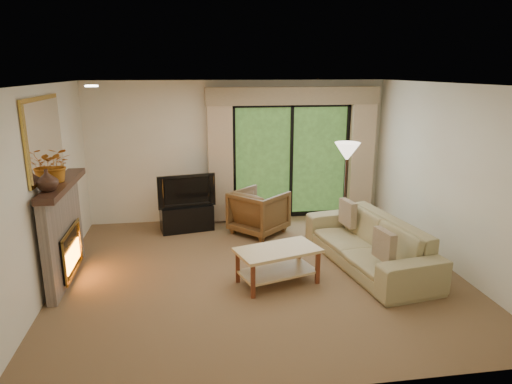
{
  "coord_description": "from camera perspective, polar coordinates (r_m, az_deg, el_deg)",
  "views": [
    {
      "loc": [
        -0.93,
        -5.87,
        2.77
      ],
      "look_at": [
        0.0,
        0.3,
        1.1
      ],
      "focal_mm": 32.0,
      "sensor_mm": 36.0,
      "label": 1
    }
  ],
  "objects": [
    {
      "name": "floor",
      "position": [
        6.56,
        0.4,
        -10.01
      ],
      "size": [
        5.5,
        5.5,
        0.0
      ],
      "primitive_type": "plane",
      "color": "brown",
      "rests_on": "ground"
    },
    {
      "name": "ceiling",
      "position": [
        5.94,
        0.44,
        13.34
      ],
      "size": [
        5.5,
        5.5,
        0.0
      ],
      "primitive_type": "plane",
      "rotation": [
        3.14,
        0.0,
        0.0
      ],
      "color": "silver",
      "rests_on": "ground"
    },
    {
      "name": "wall_back",
      "position": [
        8.55,
        -2.22,
        5.08
      ],
      "size": [
        5.0,
        0.0,
        5.0
      ],
      "primitive_type": "plane",
      "rotation": [
        1.57,
        0.0,
        0.0
      ],
      "color": "#F7E9CE",
      "rests_on": "ground"
    },
    {
      "name": "wall_front",
      "position": [
        3.79,
        6.4,
        -7.95
      ],
      "size": [
        5.0,
        0.0,
        5.0
      ],
      "primitive_type": "plane",
      "rotation": [
        -1.57,
        0.0,
        0.0
      ],
      "color": "#F7E9CE",
      "rests_on": "ground"
    },
    {
      "name": "wall_left",
      "position": [
        6.32,
        -25.04,
        0.09
      ],
      "size": [
        0.0,
        5.0,
        5.0
      ],
      "primitive_type": "plane",
      "rotation": [
        1.57,
        0.0,
        1.57
      ],
      "color": "#F7E9CE",
      "rests_on": "ground"
    },
    {
      "name": "wall_right",
      "position": [
        7.08,
        22.98,
        1.8
      ],
      "size": [
        0.0,
        5.0,
        5.0
      ],
      "primitive_type": "plane",
      "rotation": [
        1.57,
        0.0,
        -1.57
      ],
      "color": "#F7E9CE",
      "rests_on": "ground"
    },
    {
      "name": "fireplace",
      "position": [
        6.64,
        -23.0,
        -4.57
      ],
      "size": [
        0.24,
        1.7,
        1.37
      ],
      "primitive_type": null,
      "color": "slate",
      "rests_on": "floor"
    },
    {
      "name": "mirror",
      "position": [
        6.38,
        -24.9,
        6.21
      ],
      "size": [
        0.07,
        1.45,
        1.02
      ],
      "primitive_type": null,
      "color": "#B8933B",
      "rests_on": "wall_left"
    },
    {
      "name": "sliding_door",
      "position": [
        8.7,
        4.41,
        3.89
      ],
      "size": [
        2.26,
        0.1,
        2.16
      ],
      "primitive_type": null,
      "color": "black",
      "rests_on": "floor"
    },
    {
      "name": "curtain_left",
      "position": [
        8.38,
        -4.47,
        4.15
      ],
      "size": [
        0.45,
        0.18,
        2.35
      ],
      "primitive_type": "cube",
      "color": "tan",
      "rests_on": "floor"
    },
    {
      "name": "curtain_right",
      "position": [
        8.98,
        13.03,
        4.54
      ],
      "size": [
        0.45,
        0.18,
        2.35
      ],
      "primitive_type": "cube",
      "color": "tan",
      "rests_on": "floor"
    },
    {
      "name": "cornice",
      "position": [
        8.46,
        4.71,
        11.9
      ],
      "size": [
        3.2,
        0.24,
        0.32
      ],
      "primitive_type": "cube",
      "color": "#9A8464",
      "rests_on": "wall_back"
    },
    {
      "name": "media_console",
      "position": [
        8.22,
        -8.64,
        -3.2
      ],
      "size": [
        0.97,
        0.57,
        0.45
      ],
      "primitive_type": "cube",
      "rotation": [
        0.0,
        0.0,
        0.18
      ],
      "color": "black",
      "rests_on": "floor"
    },
    {
      "name": "tv",
      "position": [
        8.08,
        -8.79,
        0.29
      ],
      "size": [
        1.01,
        0.31,
        0.58
      ],
      "primitive_type": "imported",
      "rotation": [
        0.0,
        0.0,
        0.18
      ],
      "color": "black",
      "rests_on": "media_console"
    },
    {
      "name": "armchair",
      "position": [
        7.95,
        0.37,
        -2.48
      ],
      "size": [
        1.17,
        1.17,
        0.76
      ],
      "primitive_type": "imported",
      "rotation": [
        0.0,
        0.0,
        2.32
      ],
      "color": "brown",
      "rests_on": "floor"
    },
    {
      "name": "sofa",
      "position": [
        6.85,
        13.87,
        -6.17
      ],
      "size": [
        1.29,
        2.51,
        0.7
      ],
      "primitive_type": "imported",
      "rotation": [
        0.0,
        0.0,
        -1.42
      ],
      "color": "tan",
      "rests_on": "floor"
    },
    {
      "name": "pillow_near",
      "position": [
        6.15,
        15.73,
        -6.42
      ],
      "size": [
        0.16,
        0.41,
        0.4
      ],
      "primitive_type": "cube",
      "rotation": [
        0.0,
        0.0,
        0.15
      ],
      "color": "brown",
      "rests_on": "sofa"
    },
    {
      "name": "pillow_far",
      "position": [
        7.35,
        11.38,
        -2.59
      ],
      "size": [
        0.17,
        0.41,
        0.4
      ],
      "primitive_type": "cube",
      "rotation": [
        0.0,
        0.0,
        0.15
      ],
      "color": "brown",
      "rests_on": "sofa"
    },
    {
      "name": "coffee_table",
      "position": [
        6.17,
        2.71,
        -9.2
      ],
      "size": [
        1.21,
        0.88,
        0.49
      ],
      "primitive_type": null,
      "rotation": [
        0.0,
        0.0,
        0.29
      ],
      "color": "#D7B478",
      "rests_on": "floor"
    },
    {
      "name": "floor_lamp",
      "position": [
        7.95,
        11.1,
        0.36
      ],
      "size": [
        0.46,
        0.46,
        1.6
      ],
      "primitive_type": null,
      "rotation": [
        0.0,
        0.0,
        -0.08
      ],
      "color": "#F0DDC5",
      "rests_on": "floor"
    },
    {
      "name": "vase",
      "position": [
        5.98,
        -24.67,
        1.36
      ],
      "size": [
        0.31,
        0.31,
        0.27
      ],
      "primitive_type": "imported",
      "rotation": [
        0.0,
        0.0,
        -0.25
      ],
      "color": "#372117",
      "rests_on": "fireplace"
    },
    {
      "name": "branches",
      "position": [
        6.4,
        -23.67,
        3.13
      ],
      "size": [
        0.41,
        0.35,
        0.45
      ],
      "primitive_type": "imported",
      "rotation": [
        0.0,
        0.0,
        -0.0
      ],
      "color": "#B56619",
      "rests_on": "fireplace"
    }
  ]
}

